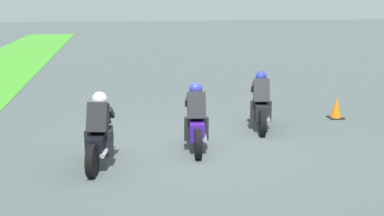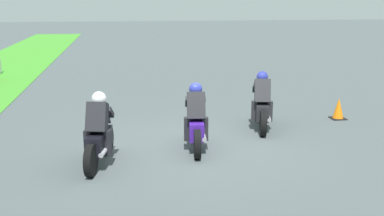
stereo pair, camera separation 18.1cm
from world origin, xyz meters
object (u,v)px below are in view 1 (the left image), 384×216
rider_lane_b (196,122)px  traffic_cone (336,109)px  rider_lane_c (100,136)px  rider_lane_a (261,105)px

rider_lane_b → traffic_cone: rider_lane_b is taller
rider_lane_c → rider_lane_b: bearing=-59.4°
rider_lane_a → rider_lane_c: (-2.16, 4.09, 0.00)m
rider_lane_a → rider_lane_c: bearing=130.5°
rider_lane_b → rider_lane_c: (-0.73, 2.12, 0.00)m
rider_lane_b → traffic_cone: (2.11, -4.43, -0.34)m
rider_lane_a → rider_lane_b: (-1.43, 1.96, 0.00)m
rider_lane_b → rider_lane_c: size_ratio=1.01×
rider_lane_a → rider_lane_b: size_ratio=0.99×
rider_lane_c → traffic_cone: bearing=-54.9°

